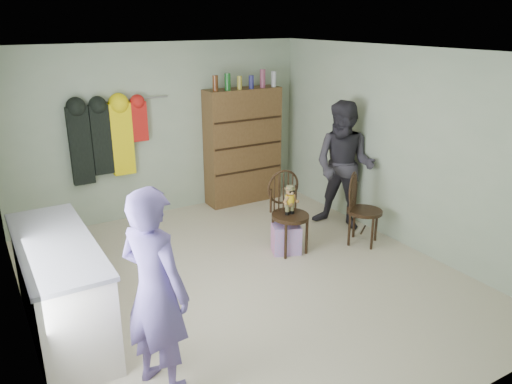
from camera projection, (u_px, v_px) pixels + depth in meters
ground_plane at (246, 279)px, 5.67m from camera, size 5.00×5.00×0.00m
room_walls at (222, 134)px, 5.58m from camera, size 5.00×5.00×5.00m
counter at (61, 288)px, 4.58m from camera, size 0.64×1.86×0.94m
chair_front at (288, 207)px, 6.21m from camera, size 0.48×0.48×1.03m
chair_far at (360, 206)px, 6.44m from camera, size 0.60×0.60×0.96m
striped_bag at (286, 239)px, 6.27m from camera, size 0.42×0.38×0.37m
person_left at (155, 292)px, 3.79m from camera, size 0.65×0.74×1.69m
person_right at (344, 166)px, 6.83m from camera, size 1.03×1.09×1.78m
dresser at (243, 146)px, 7.83m from camera, size 1.20×0.39×2.08m
coat_rack at (107, 139)px, 6.79m from camera, size 1.42×0.12×1.09m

